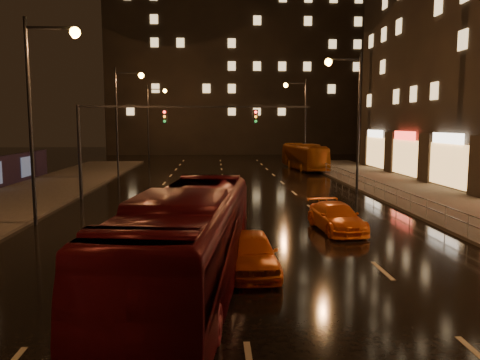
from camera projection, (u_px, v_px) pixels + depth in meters
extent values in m
plane|color=black|center=(226.00, 198.00, 31.58)|extent=(140.00, 140.00, 0.00)
cube|color=#38332D|center=(458.00, 208.00, 27.33)|extent=(7.00, 70.00, 0.15)
cube|color=black|center=(242.00, 48.00, 81.18)|extent=(44.00, 16.00, 36.00)
cylinder|color=black|center=(80.00, 153.00, 30.70)|extent=(0.22, 0.22, 6.20)
cube|color=black|center=(195.00, 107.00, 30.74)|extent=(15.20, 0.14, 0.14)
cube|color=black|center=(165.00, 117.00, 30.72)|extent=(0.32, 0.18, 0.95)
cube|color=black|center=(256.00, 117.00, 31.03)|extent=(0.32, 0.18, 0.95)
sphere|color=#FF1E19|center=(164.00, 112.00, 30.56)|extent=(0.18, 0.18, 0.18)
cylinder|color=#99999E|center=(306.00, 160.00, 55.84)|extent=(0.04, 0.04, 1.00)
cube|color=#99999E|center=(385.00, 185.00, 30.01)|extent=(0.05, 56.00, 0.05)
cube|color=#99999E|center=(385.00, 191.00, 30.05)|extent=(0.05, 56.00, 0.05)
imported|color=#540C12|center=(188.00, 243.00, 13.47)|extent=(4.14, 11.56, 3.15)
imported|color=#843F0D|center=(304.00, 157.00, 50.92)|extent=(3.47, 10.35, 2.83)
imported|color=orange|center=(251.00, 253.00, 15.71)|extent=(1.79, 4.12, 1.38)
imported|color=orange|center=(336.00, 217.00, 21.85)|extent=(2.23, 4.60, 1.29)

